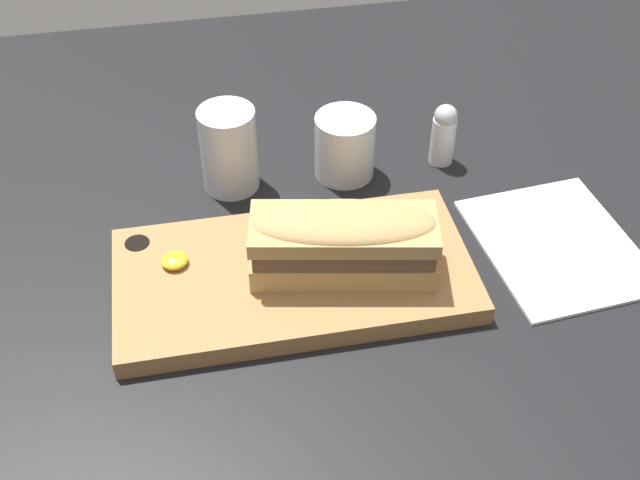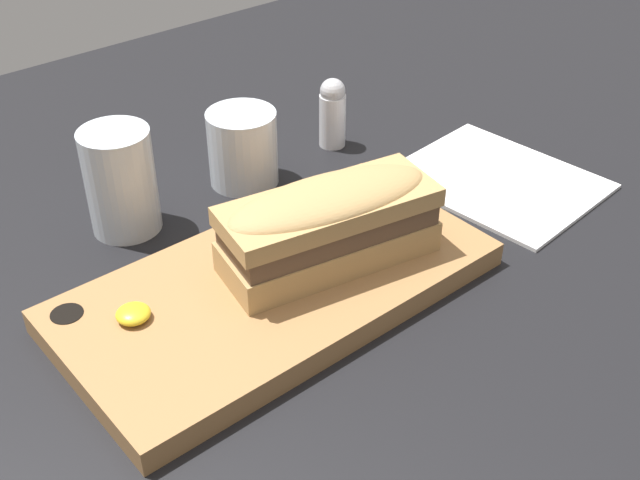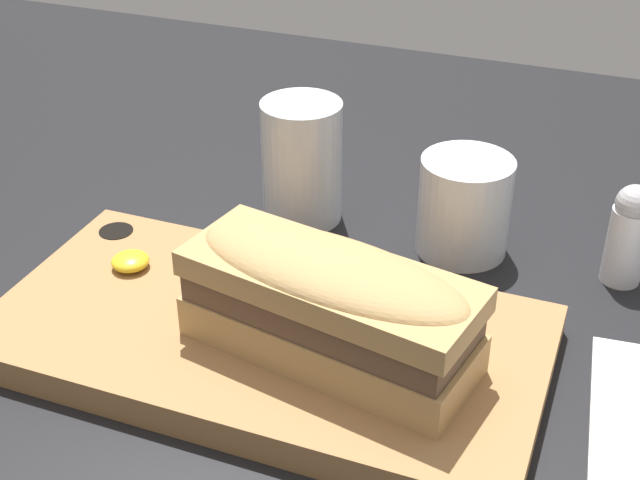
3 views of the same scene
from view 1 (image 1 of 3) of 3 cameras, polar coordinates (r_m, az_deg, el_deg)
dining_table at (r=80.41cm, az=2.59°, el=-5.21°), size 196.40×126.63×2.00cm
serving_board at (r=81.14cm, az=-1.93°, el=-2.50°), size 35.81×18.37×2.22cm
sandwich at (r=77.57cm, az=1.67°, el=0.01°), size 19.06×10.22×7.23cm
mustard_dollop at (r=81.60cm, az=-10.31°, el=-1.43°), size 2.69×2.69×1.08cm
water_glass at (r=91.73cm, az=-6.47°, el=6.09°), size 6.45×6.45×10.03cm
wine_glass at (r=93.62cm, az=1.77°, el=6.47°), size 7.00×7.00×7.66cm
napkin at (r=89.29cm, az=16.51°, el=-0.34°), size 17.37×20.42×0.40cm
salt_shaker at (r=96.22cm, az=8.79°, el=7.51°), size 2.88×2.88×7.78cm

